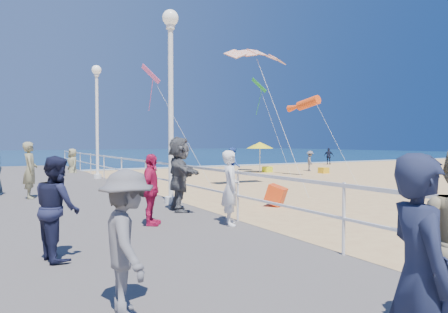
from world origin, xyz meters
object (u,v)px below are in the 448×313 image
spectator_6 (30,170)px  beach_umbrella (260,145)px  spectator_0 (420,279)px  box_kite (276,197)px  beach_chair_left (267,169)px  beach_walker_b (329,156)px  spectator_2 (127,242)px  beach_walker_c (73,164)px  lamp_post_far (97,109)px  lamp_post_mid (171,86)px  woman_holding_toddler (230,188)px  beach_chair_right (324,170)px  toddler_held (233,165)px  spectator_3 (151,190)px  beach_walker_a (310,161)px  spectator_5 (179,174)px  spectator_7 (57,207)px

spectator_6 → beach_umbrella: (15.22, 9.54, 0.65)m
spectator_0 → box_kite: spectator_0 is taller
beach_chair_left → beach_walker_b: bearing=24.9°
spectator_2 → spectator_6: (-0.17, 9.51, 0.14)m
beach_walker_c → lamp_post_far: bearing=-5.0°
box_kite → beach_walker_b: bearing=5.2°
lamp_post_mid → beach_chair_left: (12.51, 12.55, -3.46)m
lamp_post_far → woman_holding_toddler: 12.52m
lamp_post_far → beach_chair_right: bearing=3.1°
toddler_held → spectator_0: size_ratio=0.46×
spectator_3 → spectator_6: size_ratio=0.85×
beach_walker_a → beach_walker_c: (-16.35, 1.43, 0.13)m
spectator_0 → spectator_5: 7.67m
woman_holding_toddler → spectator_0: spectator_0 is taller
spectator_0 → spectator_6: bearing=37.1°
spectator_2 → beach_walker_a: 26.47m
spectator_2 → spectator_5: (2.84, 5.20, 0.20)m
woman_holding_toddler → spectator_0: bearing=-176.0°
spectator_7 → beach_umbrella: size_ratio=0.71×
lamp_post_far → spectator_7: bearing=-104.8°
spectator_6 → beach_umbrella: 17.98m
lamp_post_mid → spectator_7: (-3.46, -4.07, -2.51)m
lamp_post_mid → spectator_3: (-1.47, -2.48, -2.53)m
beach_walker_a → spectator_5: bearing=161.4°
spectator_0 → beach_walker_b: size_ratio=1.02×
toddler_held → beach_umbrella: bearing=-14.1°
toddler_held → beach_walker_c: (-0.50, 16.50, -0.74)m
beach_walker_b → beach_walker_c: bearing=62.3°
beach_chair_right → spectator_3: bearing=-143.6°
spectator_7 → beach_umbrella: beach_umbrella is taller
beach_walker_a → lamp_post_mid: bearing=159.2°
spectator_7 → beach_walker_b: spectator_7 is taller
lamp_post_far → spectator_3: (-1.47, -11.48, -2.53)m
woman_holding_toddler → box_kite: (3.83, 3.46, -0.87)m
lamp_post_far → beach_chair_right: (15.24, 0.83, -3.46)m
woman_holding_toddler → spectator_7: size_ratio=1.02×
toddler_held → spectator_6: spectator_6 is taller
beach_walker_c → beach_umbrella: 12.40m
lamp_post_mid → lamp_post_far: (0.00, 9.00, 0.00)m
lamp_post_far → beach_walker_a: 16.48m
spectator_7 → beach_walker_b: size_ratio=0.95×
lamp_post_mid → spectator_6: bearing=136.6°
beach_walker_a → beach_umbrella: beach_umbrella is taller
lamp_post_far → toddler_held: size_ratio=7.13×
spectator_7 → beach_walker_a: 25.17m
beach_chair_right → lamp_post_mid: bearing=-147.2°
spectator_3 → beach_walker_b: size_ratio=0.92×
lamp_post_mid → spectator_7: 5.90m
lamp_post_far → spectator_5: size_ratio=2.89×
beach_walker_c → beach_chair_left: size_ratio=3.20×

